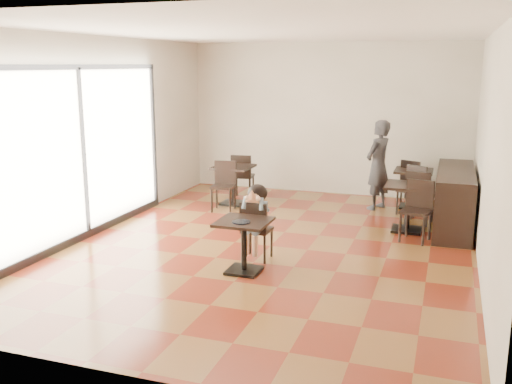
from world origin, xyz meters
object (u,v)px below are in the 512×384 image
at_px(child_table, 244,246).
at_px(chair_left_b, 223,187).
at_px(cafe_table_left, 234,185).
at_px(child, 257,223).
at_px(chair_back_a, 414,182).
at_px(cafe_table_back, 413,189).
at_px(adult_patron, 378,165).
at_px(chair_back_b, 411,191).
at_px(child_chair, 257,230).
at_px(chair_left_a, 243,176).
at_px(chair_mid_a, 420,197).
at_px(chair_mid_b, 416,212).
at_px(cafe_table_mid, 408,208).

xyz_separation_m(child_table, chair_left_b, (-1.51, 2.98, 0.11)).
relative_size(cafe_table_left, chair_left_b, 0.83).
distance_m(child, chair_back_a, 4.55).
bearing_deg(cafe_table_back, chair_back_a, 90.00).
distance_m(adult_patron, cafe_table_left, 2.85).
distance_m(child, cafe_table_back, 4.28).
xyz_separation_m(chair_left_b, chair_back_b, (3.40, 0.86, -0.02)).
distance_m(child_chair, chair_left_b, 2.86).
height_order(chair_left_a, chair_back_b, chair_left_a).
relative_size(chair_mid_a, chair_mid_b, 1.00).
height_order(chair_mid_b, chair_back_a, chair_mid_b).
distance_m(chair_mid_b, chair_left_a, 4.07).
height_order(child_table, chair_left_b, chair_left_b).
distance_m(chair_left_a, chair_back_b, 3.41).
xyz_separation_m(child, chair_mid_a, (2.09, 2.71, -0.07)).
bearing_deg(child_chair, chair_back_a, -114.61).
bearing_deg(adult_patron, cafe_table_back, 139.30).
bearing_deg(chair_mid_b, chair_left_b, 179.28).
distance_m(child_table, chair_mid_b, 3.01).
xyz_separation_m(child, chair_left_b, (-1.51, 2.43, -0.08)).
distance_m(child_chair, chair_back_b, 3.79).
height_order(chair_left_b, chair_back_b, chair_left_b).
height_order(child, chair_mid_a, child).
height_order(adult_patron, cafe_table_left, adult_patron).
height_order(child, cafe_table_left, child).
relative_size(chair_mid_b, chair_back_a, 1.06).
relative_size(cafe_table_back, chair_left_a, 0.80).
height_order(child, cafe_table_back, child).
bearing_deg(chair_left_b, chair_mid_b, -20.28).
height_order(child, adult_patron, adult_patron).
relative_size(cafe_table_left, chair_back_a, 0.86).
xyz_separation_m(child_chair, chair_left_a, (-1.51, 3.53, 0.04)).
bearing_deg(chair_back_b, cafe_table_back, 114.52).
distance_m(child_table, chair_mid_a, 3.87).
relative_size(child_table, cafe_table_left, 0.92).
height_order(adult_patron, chair_back_b, adult_patron).
xyz_separation_m(cafe_table_back, chair_mid_a, (0.19, -1.12, 0.10)).
relative_size(cafe_table_mid, chair_back_a, 0.88).
xyz_separation_m(child_table, chair_back_b, (1.89, 3.83, 0.09)).
relative_size(child_table, cafe_table_mid, 0.90).
relative_size(child_chair, chair_mid_b, 0.90).
bearing_deg(cafe_table_back, child_table, -113.38).
relative_size(child_table, chair_left_b, 0.77).
xyz_separation_m(cafe_table_left, chair_back_a, (3.40, 1.16, 0.06)).
xyz_separation_m(cafe_table_mid, chair_left_b, (-3.43, 0.26, 0.07)).
height_order(cafe_table_back, chair_back_b, chair_back_b).
xyz_separation_m(chair_left_a, chair_left_b, (0.00, -1.10, 0.00)).
xyz_separation_m(cafe_table_mid, chair_back_a, (-0.03, 1.97, 0.05)).
xyz_separation_m(child_table, chair_mid_a, (2.09, 3.26, 0.12)).
bearing_deg(chair_back_b, chair_mid_b, -58.90).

